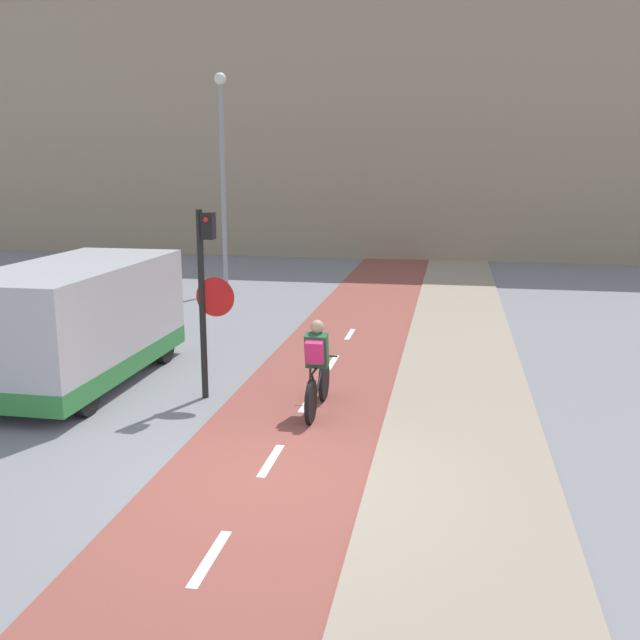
# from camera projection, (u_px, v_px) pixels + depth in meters

# --- Properties ---
(ground_plane) EXTENTS (120.00, 120.00, 0.00)m
(ground_plane) POSITION_uv_depth(u_px,v_px,m) (261.00, 477.00, 9.22)
(ground_plane) COLOR gray
(bike_lane) EXTENTS (2.73, 60.00, 0.02)m
(bike_lane) POSITION_uv_depth(u_px,v_px,m) (261.00, 477.00, 9.22)
(bike_lane) COLOR brown
(bike_lane) RESTS_ON ground_plane
(sidewalk_strip) EXTENTS (2.40, 60.00, 0.05)m
(sidewalk_strip) POSITION_uv_depth(u_px,v_px,m) (463.00, 492.00, 8.75)
(sidewalk_strip) COLOR gray
(sidewalk_strip) RESTS_ON ground_plane
(building_row_background) EXTENTS (60.00, 5.20, 11.54)m
(building_row_background) POSITION_uv_depth(u_px,v_px,m) (404.00, 122.00, 31.37)
(building_row_background) COLOR gray
(building_row_background) RESTS_ON ground_plane
(traffic_light_pole) EXTENTS (0.67, 0.25, 3.24)m
(traffic_light_pole) POSITION_uv_depth(u_px,v_px,m) (206.00, 284.00, 11.95)
(traffic_light_pole) COLOR black
(traffic_light_pole) RESTS_ON ground_plane
(street_lamp_far) EXTENTS (0.36, 0.36, 6.63)m
(street_lamp_far) POSITION_uv_depth(u_px,v_px,m) (222.00, 161.00, 21.67)
(street_lamp_far) COLOR gray
(street_lamp_far) RESTS_ON ground_plane
(cyclist_near) EXTENTS (0.46, 1.85, 1.54)m
(cyclist_near) POSITION_uv_depth(u_px,v_px,m) (317.00, 370.00, 11.49)
(cyclist_near) COLOR black
(cyclist_near) RESTS_ON ground_plane
(van) EXTENTS (2.18, 4.93, 2.22)m
(van) POSITION_uv_depth(u_px,v_px,m) (77.00, 325.00, 12.98)
(van) COLOR #B7B7BC
(van) RESTS_ON ground_plane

